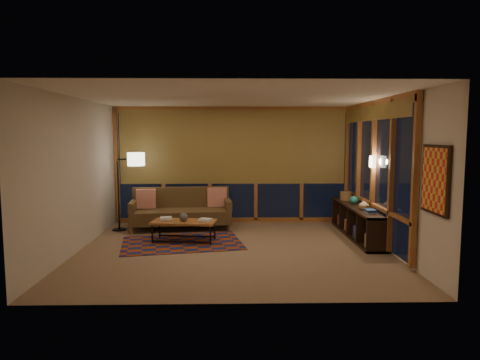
{
  "coord_description": "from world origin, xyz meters",
  "views": [
    {
      "loc": [
        -0.04,
        -7.53,
        2.05
      ],
      "look_at": [
        0.13,
        0.66,
        1.19
      ],
      "focal_mm": 32.0,
      "sensor_mm": 36.0,
      "label": 1
    }
  ],
  "objects_px": {
    "floor_lamp": "(118,192)",
    "sofa": "(181,209)",
    "bookshelf": "(357,221)",
    "coffee_table": "(184,231)"
  },
  "relations": [
    {
      "from": "floor_lamp",
      "to": "sofa",
      "type": "bearing_deg",
      "value": -5.47
    },
    {
      "from": "sofa",
      "to": "bookshelf",
      "type": "relative_size",
      "value": 0.85
    },
    {
      "from": "floor_lamp",
      "to": "bookshelf",
      "type": "distance_m",
      "value": 5.03
    },
    {
      "from": "floor_lamp",
      "to": "bookshelf",
      "type": "bearing_deg",
      "value": -16.89
    },
    {
      "from": "sofa",
      "to": "bookshelf",
      "type": "xyz_separation_m",
      "value": [
        3.62,
        -0.79,
        -0.12
      ]
    },
    {
      "from": "sofa",
      "to": "bookshelf",
      "type": "bearing_deg",
      "value": -18.0
    },
    {
      "from": "bookshelf",
      "to": "coffee_table",
      "type": "bearing_deg",
      "value": -174.81
    },
    {
      "from": "sofa",
      "to": "coffee_table",
      "type": "bearing_deg",
      "value": -86.37
    },
    {
      "from": "sofa",
      "to": "coffee_table",
      "type": "xyz_separation_m",
      "value": [
        0.18,
        -1.1,
        -0.23
      ]
    },
    {
      "from": "coffee_table",
      "to": "floor_lamp",
      "type": "bearing_deg",
      "value": 153.58
    }
  ]
}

